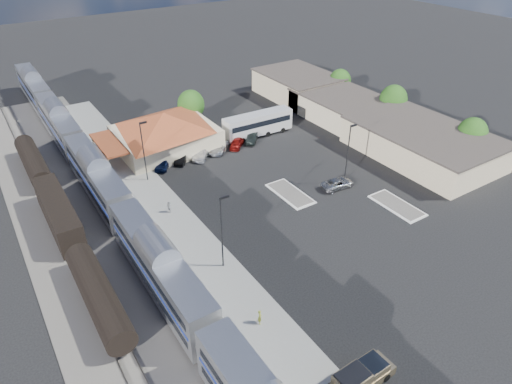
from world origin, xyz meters
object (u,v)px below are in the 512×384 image
station_depot (165,131)px  suv (338,183)px  pickup_truck (363,376)px  coach_bus (258,123)px

station_depot → suv: station_depot is taller
station_depot → suv: 28.65m
station_depot → suv: bearing=-58.0°
station_depot → pickup_truck: 48.91m
station_depot → coach_bus: size_ratio=1.48×
station_depot → coach_bus: (15.20, -3.74, -0.85)m
pickup_truck → suv: bearing=-39.6°
suv → pickup_truck: bearing=146.1°
coach_bus → suv: bearing=-178.5°
suv → coach_bus: bearing=3.8°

